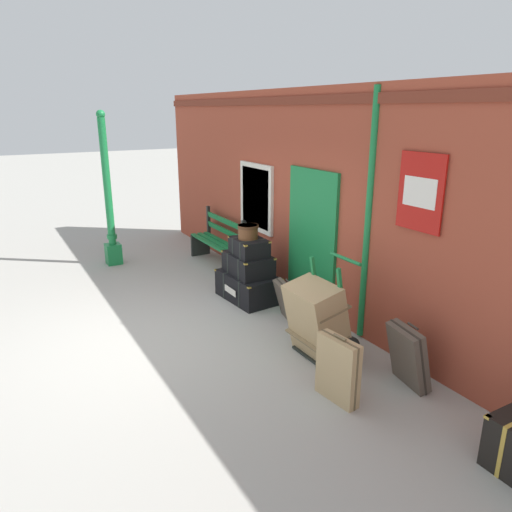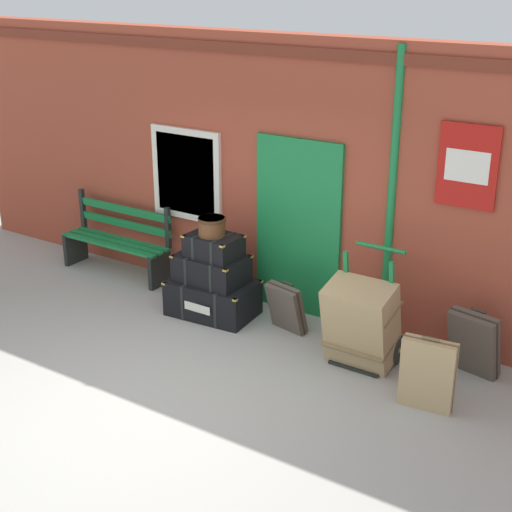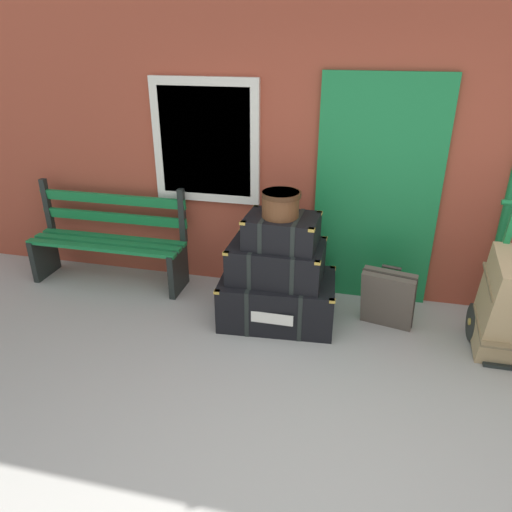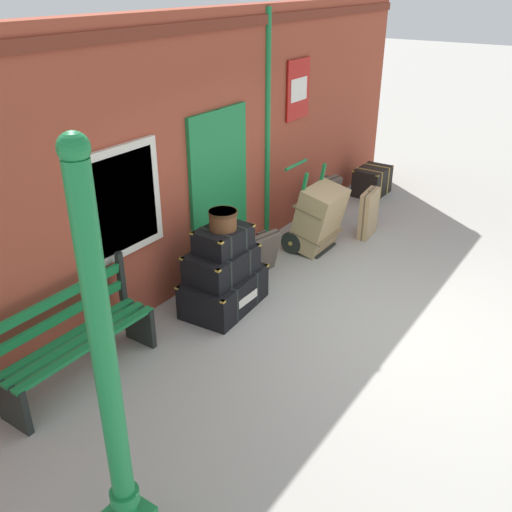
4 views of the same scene
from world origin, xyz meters
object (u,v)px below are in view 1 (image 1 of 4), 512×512
object	(u,v)px
platform_bench	(219,242)
suitcase_beige	(408,356)
large_brown_trunk	(317,319)
suitcase_slate	(338,370)
steamer_trunk_top	(249,247)
lamp_post	(109,209)
steamer_trunk_base	(248,286)
porters_trolley	(328,331)
round_hatbox	(248,231)
suitcase_tan	(286,301)
steamer_trunk_middle	(248,264)

from	to	relation	value
platform_bench	suitcase_beige	world-z (taller)	platform_bench
large_brown_trunk	suitcase_slate	size ratio (longest dim) A/B	1.30
platform_bench	suitcase_slate	xyz separation A→B (m)	(4.68, -0.90, -0.10)
steamer_trunk_top	suitcase_beige	world-z (taller)	steamer_trunk_top
lamp_post	steamer_trunk_base	bearing A→B (deg)	25.85
steamer_trunk_top	porters_trolley	xyz separation A→B (m)	(1.97, 0.01, -0.60)
lamp_post	large_brown_trunk	size ratio (longest dim) A/B	3.02
steamer_trunk_base	round_hatbox	size ratio (longest dim) A/B	3.29
suitcase_beige	steamer_trunk_base	bearing A→B (deg)	-174.47
steamer_trunk_top	suitcase_beige	bearing A→B (deg)	5.46
lamp_post	steamer_trunk_base	distance (m)	3.33
lamp_post	large_brown_trunk	bearing A→B (deg)	14.31
platform_bench	steamer_trunk_top	distance (m)	1.94
large_brown_trunk	suitcase_slate	world-z (taller)	large_brown_trunk
steamer_trunk_top	large_brown_trunk	distance (m)	2.01
suitcase_tan	porters_trolley	bearing A→B (deg)	-4.00
steamer_trunk_middle	suitcase_tan	world-z (taller)	steamer_trunk_middle
steamer_trunk_middle	steamer_trunk_top	xyz separation A→B (m)	(0.04, -0.00, 0.29)
steamer_trunk_top	suitcase_slate	size ratio (longest dim) A/B	0.86
steamer_trunk_base	suitcase_tan	world-z (taller)	suitcase_tan
round_hatbox	suitcase_slate	size ratio (longest dim) A/B	0.44
platform_bench	porters_trolley	world-z (taller)	porters_trolley
lamp_post	suitcase_slate	bearing A→B (deg)	8.57
steamer_trunk_top	large_brown_trunk	xyz separation A→B (m)	(1.97, -0.16, -0.39)
platform_bench	steamer_trunk_top	xyz separation A→B (m)	(1.85, -0.36, 0.43)
porters_trolley	suitcase_beige	world-z (taller)	porters_trolley
steamer_trunk_middle	round_hatbox	xyz separation A→B (m)	(0.03, -0.02, 0.54)
steamer_trunk_base	steamer_trunk_top	distance (m)	0.66
lamp_post	steamer_trunk_top	bearing A→B (deg)	25.75
steamer_trunk_base	suitcase_beige	world-z (taller)	suitcase_beige
platform_bench	suitcase_slate	bearing A→B (deg)	-10.87
suitcase_tan	steamer_trunk_top	bearing A→B (deg)	-174.88
suitcase_tan	suitcase_beige	size ratio (longest dim) A/B	0.83
steamer_trunk_base	suitcase_tan	xyz separation A→B (m)	(0.96, 0.09, 0.08)
suitcase_tan	suitcase_beige	distance (m)	2.08
porters_trolley	suitcase_beige	distance (m)	1.08
platform_bench	porters_trolley	xyz separation A→B (m)	(3.82, -0.35, -0.17)
lamp_post	suitcase_beige	distance (m)	6.20
porters_trolley	steamer_trunk_top	bearing A→B (deg)	-179.67
round_hatbox	large_brown_trunk	xyz separation A→B (m)	(1.98, -0.15, -0.64)
steamer_trunk_middle	suitcase_beige	bearing A→B (deg)	5.32
platform_bench	steamer_trunk_middle	world-z (taller)	platform_bench
lamp_post	suitcase_tan	bearing A→B (deg)	21.17
platform_bench	steamer_trunk_top	world-z (taller)	platform_bench
lamp_post	large_brown_trunk	xyz separation A→B (m)	(4.88, 1.25, -0.62)
suitcase_tan	suitcase_beige	world-z (taller)	suitcase_beige
large_brown_trunk	suitcase_slate	bearing A→B (deg)	-23.66
lamp_post	steamer_trunk_base	xyz separation A→B (m)	(2.89, 1.40, -0.88)
platform_bench	steamer_trunk_middle	size ratio (longest dim) A/B	1.97
round_hatbox	steamer_trunk_top	bearing A→B (deg)	40.07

